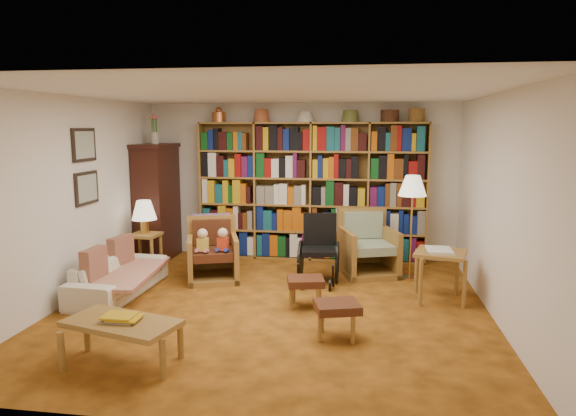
% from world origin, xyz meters
% --- Properties ---
extents(floor, '(5.00, 5.00, 0.00)m').
position_xyz_m(floor, '(0.00, 0.00, 0.00)').
color(floor, '#B2651B').
rests_on(floor, ground).
extents(ceiling, '(5.00, 5.00, 0.00)m').
position_xyz_m(ceiling, '(0.00, 0.00, 2.50)').
color(ceiling, white).
rests_on(ceiling, wall_back).
extents(wall_back, '(5.00, 0.00, 5.00)m').
position_xyz_m(wall_back, '(0.00, 2.50, 1.25)').
color(wall_back, white).
rests_on(wall_back, floor).
extents(wall_front, '(5.00, 0.00, 5.00)m').
position_xyz_m(wall_front, '(0.00, -2.50, 1.25)').
color(wall_front, white).
rests_on(wall_front, floor).
extents(wall_left, '(0.00, 5.00, 5.00)m').
position_xyz_m(wall_left, '(-2.50, 0.00, 1.25)').
color(wall_left, white).
rests_on(wall_left, floor).
extents(wall_right, '(0.00, 5.00, 5.00)m').
position_xyz_m(wall_right, '(2.50, 0.00, 1.25)').
color(wall_right, white).
rests_on(wall_right, floor).
extents(bookshelf, '(3.60, 0.30, 2.42)m').
position_xyz_m(bookshelf, '(0.20, 2.33, 1.17)').
color(bookshelf, '#A27532').
rests_on(bookshelf, floor).
extents(curio_cabinet, '(0.50, 0.95, 2.40)m').
position_xyz_m(curio_cabinet, '(-2.25, 2.00, 0.95)').
color(curio_cabinet, black).
rests_on(curio_cabinet, floor).
extents(framed_pictures, '(0.03, 0.52, 0.97)m').
position_xyz_m(framed_pictures, '(-2.48, 0.30, 1.62)').
color(framed_pictures, black).
rests_on(framed_pictures, wall_left).
extents(sofa, '(1.64, 0.69, 0.47)m').
position_xyz_m(sofa, '(-2.05, 0.19, 0.24)').
color(sofa, silver).
rests_on(sofa, floor).
extents(sofa_throw, '(0.94, 1.58, 0.04)m').
position_xyz_m(sofa_throw, '(-2.00, 0.19, 0.30)').
color(sofa_throw, beige).
rests_on(sofa_throw, sofa).
extents(cushion_left, '(0.20, 0.43, 0.42)m').
position_xyz_m(cushion_left, '(-2.18, 0.54, 0.45)').
color(cushion_left, maroon).
rests_on(cushion_left, sofa).
extents(cushion_right, '(0.15, 0.42, 0.42)m').
position_xyz_m(cushion_right, '(-2.18, -0.16, 0.45)').
color(cushion_right, maroon).
rests_on(cushion_right, sofa).
extents(side_table_lamp, '(0.43, 0.43, 0.57)m').
position_xyz_m(side_table_lamp, '(-2.15, 1.26, 0.42)').
color(side_table_lamp, '#A27532').
rests_on(side_table_lamp, floor).
extents(table_lamp, '(0.36, 0.36, 0.50)m').
position_xyz_m(table_lamp, '(-2.15, 1.26, 0.90)').
color(table_lamp, gold).
rests_on(table_lamp, side_table_lamp).
extents(armchair_leather, '(0.92, 0.92, 0.88)m').
position_xyz_m(armchair_leather, '(-1.03, 1.05, 0.36)').
color(armchair_leather, '#A27532').
rests_on(armchair_leather, floor).
extents(armchair_sage, '(0.99, 0.99, 0.93)m').
position_xyz_m(armchair_sage, '(1.12, 1.65, 0.36)').
color(armchair_sage, '#A27532').
rests_on(armchair_sage, floor).
extents(wheelchair, '(0.54, 0.75, 0.94)m').
position_xyz_m(wheelchair, '(0.44, 1.09, 0.43)').
color(wheelchair, black).
rests_on(wheelchair, floor).
extents(floor_lamp, '(0.39, 0.39, 1.47)m').
position_xyz_m(floor_lamp, '(1.70, 1.42, 1.27)').
color(floor_lamp, gold).
rests_on(floor_lamp, floor).
extents(side_table_papers, '(0.71, 0.71, 0.65)m').
position_xyz_m(side_table_papers, '(1.98, 0.54, 0.53)').
color(side_table_papers, '#A27532').
rests_on(side_table_papers, floor).
extents(footstool_a, '(0.49, 0.44, 0.36)m').
position_xyz_m(footstool_a, '(0.37, 0.06, 0.29)').
color(footstool_a, '#542616').
rests_on(footstool_a, floor).
extents(footstool_b, '(0.52, 0.48, 0.37)m').
position_xyz_m(footstool_b, '(0.79, -0.79, 0.30)').
color(footstool_b, '#542616').
rests_on(footstool_b, floor).
extents(coffee_table, '(1.12, 0.76, 0.47)m').
position_xyz_m(coffee_table, '(-1.08, -1.68, 0.36)').
color(coffee_table, '#A27532').
rests_on(coffee_table, floor).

